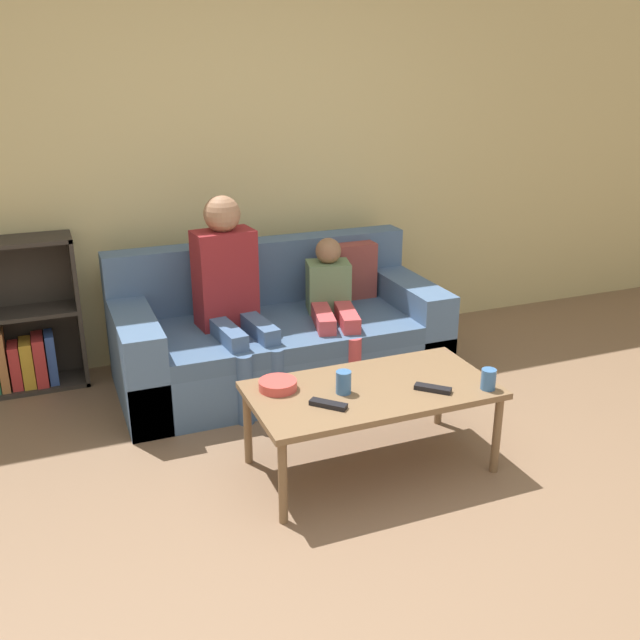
{
  "coord_description": "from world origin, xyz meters",
  "views": [
    {
      "loc": [
        -1.17,
        -1.96,
        1.89
      ],
      "look_at": [
        0.14,
        1.29,
        0.58
      ],
      "focal_mm": 40.0,
      "sensor_mm": 36.0,
      "label": 1
    }
  ],
  "objects_px": {
    "tv_remote_1": "(433,389)",
    "snack_bowl": "(278,385)",
    "person_adult": "(230,286)",
    "bookshelf": "(14,333)",
    "person_child": "(332,304)",
    "cup_far": "(488,379)",
    "couch": "(279,337)",
    "tv_remote_0": "(328,404)",
    "coffee_table": "(372,395)",
    "cup_near": "(344,382)"
  },
  "relations": [
    {
      "from": "tv_remote_1",
      "to": "snack_bowl",
      "type": "relative_size",
      "value": 0.87
    },
    {
      "from": "person_adult",
      "to": "tv_remote_1",
      "type": "bearing_deg",
      "value": -68.36
    },
    {
      "from": "bookshelf",
      "to": "person_child",
      "type": "bearing_deg",
      "value": -18.27
    },
    {
      "from": "cup_far",
      "to": "snack_bowl",
      "type": "height_order",
      "value": "cup_far"
    },
    {
      "from": "bookshelf",
      "to": "person_adult",
      "type": "distance_m",
      "value": 1.34
    },
    {
      "from": "couch",
      "to": "bookshelf",
      "type": "distance_m",
      "value": 1.57
    },
    {
      "from": "couch",
      "to": "bookshelf",
      "type": "bearing_deg",
      "value": 163.13
    },
    {
      "from": "tv_remote_1",
      "to": "snack_bowl",
      "type": "xyz_separation_m",
      "value": [
        -0.66,
        0.28,
        0.01
      ]
    },
    {
      "from": "couch",
      "to": "tv_remote_1",
      "type": "height_order",
      "value": "couch"
    },
    {
      "from": "couch",
      "to": "person_child",
      "type": "relative_size",
      "value": 2.25
    },
    {
      "from": "tv_remote_0",
      "to": "tv_remote_1",
      "type": "xyz_separation_m",
      "value": [
        0.51,
        -0.03,
        0.0
      ]
    },
    {
      "from": "couch",
      "to": "coffee_table",
      "type": "distance_m",
      "value": 1.15
    },
    {
      "from": "person_child",
      "to": "tv_remote_1",
      "type": "relative_size",
      "value": 5.49
    },
    {
      "from": "person_adult",
      "to": "snack_bowl",
      "type": "height_order",
      "value": "person_adult"
    },
    {
      "from": "cup_far",
      "to": "bookshelf",
      "type": "bearing_deg",
      "value": 138.73
    },
    {
      "from": "cup_near",
      "to": "tv_remote_0",
      "type": "height_order",
      "value": "cup_near"
    },
    {
      "from": "person_child",
      "to": "snack_bowl",
      "type": "height_order",
      "value": "person_child"
    },
    {
      "from": "couch",
      "to": "person_adult",
      "type": "distance_m",
      "value": 0.5
    },
    {
      "from": "tv_remote_0",
      "to": "person_adult",
      "type": "bearing_deg",
      "value": 51.59
    },
    {
      "from": "cup_far",
      "to": "tv_remote_1",
      "type": "relative_size",
      "value": 0.63
    },
    {
      "from": "person_adult",
      "to": "tv_remote_1",
      "type": "distance_m",
      "value": 1.37
    },
    {
      "from": "bookshelf",
      "to": "cup_far",
      "type": "xyz_separation_m",
      "value": [
        2.06,
        -1.81,
        0.13
      ]
    },
    {
      "from": "bookshelf",
      "to": "snack_bowl",
      "type": "relative_size",
      "value": 5.11
    },
    {
      "from": "cup_far",
      "to": "cup_near",
      "type": "bearing_deg",
      "value": 161.62
    },
    {
      "from": "bookshelf",
      "to": "tv_remote_0",
      "type": "xyz_separation_m",
      "value": [
        1.31,
        -1.7,
        0.09
      ]
    },
    {
      "from": "coffee_table",
      "to": "person_adult",
      "type": "bearing_deg",
      "value": 109.98
    },
    {
      "from": "tv_remote_0",
      "to": "tv_remote_1",
      "type": "height_order",
      "value": "same"
    },
    {
      "from": "coffee_table",
      "to": "person_adult",
      "type": "distance_m",
      "value": 1.16
    },
    {
      "from": "couch",
      "to": "coffee_table",
      "type": "xyz_separation_m",
      "value": [
        0.07,
        -1.14,
        0.12
      ]
    },
    {
      "from": "person_child",
      "to": "snack_bowl",
      "type": "relative_size",
      "value": 4.79
    },
    {
      "from": "couch",
      "to": "cup_far",
      "type": "xyz_separation_m",
      "value": [
        0.57,
        -1.36,
        0.21
      ]
    },
    {
      "from": "coffee_table",
      "to": "cup_far",
      "type": "distance_m",
      "value": 0.55
    },
    {
      "from": "cup_far",
      "to": "snack_bowl",
      "type": "relative_size",
      "value": 0.55
    },
    {
      "from": "couch",
      "to": "person_adult",
      "type": "relative_size",
      "value": 1.66
    },
    {
      "from": "person_child",
      "to": "tv_remote_0",
      "type": "relative_size",
      "value": 5.53
    },
    {
      "from": "tv_remote_0",
      "to": "snack_bowl",
      "type": "relative_size",
      "value": 0.87
    },
    {
      "from": "couch",
      "to": "snack_bowl",
      "type": "bearing_deg",
      "value": -108.85
    },
    {
      "from": "person_child",
      "to": "cup_near",
      "type": "height_order",
      "value": "person_child"
    },
    {
      "from": "couch",
      "to": "tv_remote_1",
      "type": "relative_size",
      "value": 12.36
    },
    {
      "from": "couch",
      "to": "coffee_table",
      "type": "relative_size",
      "value": 1.67
    },
    {
      "from": "snack_bowl",
      "to": "cup_far",
      "type": "bearing_deg",
      "value": -21.61
    },
    {
      "from": "coffee_table",
      "to": "cup_near",
      "type": "xyz_separation_m",
      "value": [
        -0.15,
        -0.0,
        0.09
      ]
    },
    {
      "from": "person_adult",
      "to": "tv_remote_1",
      "type": "relative_size",
      "value": 7.44
    },
    {
      "from": "person_adult",
      "to": "person_child",
      "type": "relative_size",
      "value": 1.35
    },
    {
      "from": "couch",
      "to": "cup_far",
      "type": "bearing_deg",
      "value": -67.29
    },
    {
      "from": "couch",
      "to": "person_child",
      "type": "distance_m",
      "value": 0.39
    },
    {
      "from": "cup_near",
      "to": "tv_remote_0",
      "type": "relative_size",
      "value": 0.69
    },
    {
      "from": "couch",
      "to": "person_child",
      "type": "height_order",
      "value": "person_child"
    },
    {
      "from": "couch",
      "to": "bookshelf",
      "type": "relative_size",
      "value": 2.11
    },
    {
      "from": "couch",
      "to": "tv_remote_0",
      "type": "xyz_separation_m",
      "value": [
        -0.19,
        -1.25,
        0.17
      ]
    }
  ]
}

